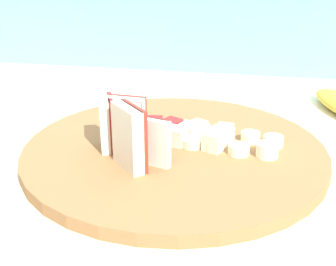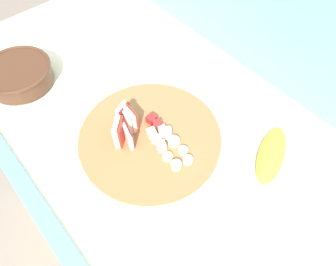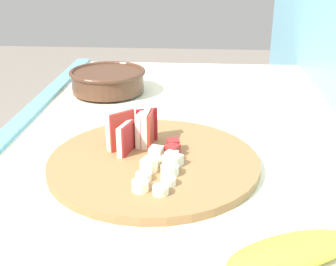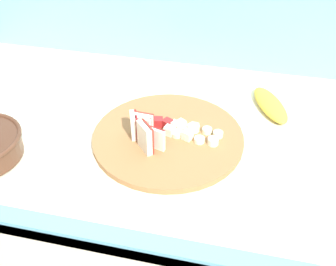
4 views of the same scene
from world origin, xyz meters
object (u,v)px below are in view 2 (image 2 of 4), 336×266
object	(u,v)px
cutting_board	(150,137)
ceramic_bowl	(18,74)
banana_peel	(271,154)
apple_dice_pile	(159,132)
apple_wedge_fan	(125,124)
banana_slice_rows	(171,147)

from	to	relation	value
cutting_board	ceramic_bowl	world-z (taller)	ceramic_bowl
cutting_board	banana_peel	xyz separation A→B (m)	(0.22, 0.18, 0.01)
apple_dice_pile	apple_wedge_fan	bearing A→B (deg)	-136.05
apple_wedge_fan	banana_peel	bearing A→B (deg)	38.59
apple_wedge_fan	banana_peel	xyz separation A→B (m)	(0.27, 0.21, -0.03)
banana_slice_rows	banana_peel	size ratio (longest dim) A/B	0.70
cutting_board	apple_dice_pile	xyz separation A→B (m)	(0.01, 0.02, 0.02)
apple_dice_pile	banana_peel	bearing A→B (deg)	36.97
banana_slice_rows	cutting_board	bearing A→B (deg)	-166.28
apple_wedge_fan	apple_dice_pile	bearing A→B (deg)	43.95
apple_dice_pile	ceramic_bowl	xyz separation A→B (m)	(-0.39, -0.17, 0.01)
banana_slice_rows	ceramic_bowl	xyz separation A→B (m)	(-0.44, -0.16, 0.01)
banana_slice_rows	apple_dice_pile	bearing A→B (deg)	172.72
apple_dice_pile	cutting_board	bearing A→B (deg)	-118.19
apple_wedge_fan	apple_dice_pile	size ratio (longest dim) A/B	0.89
cutting_board	ceramic_bowl	size ratio (longest dim) A/B	1.87
banana_slice_rows	ceramic_bowl	distance (m)	0.47
apple_wedge_fan	banana_peel	world-z (taller)	apple_wedge_fan
cutting_board	apple_dice_pile	size ratio (longest dim) A/B	3.21
banana_slice_rows	ceramic_bowl	world-z (taller)	ceramic_bowl
banana_slice_rows	banana_peel	distance (m)	0.23
apple_dice_pile	ceramic_bowl	distance (m)	0.42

